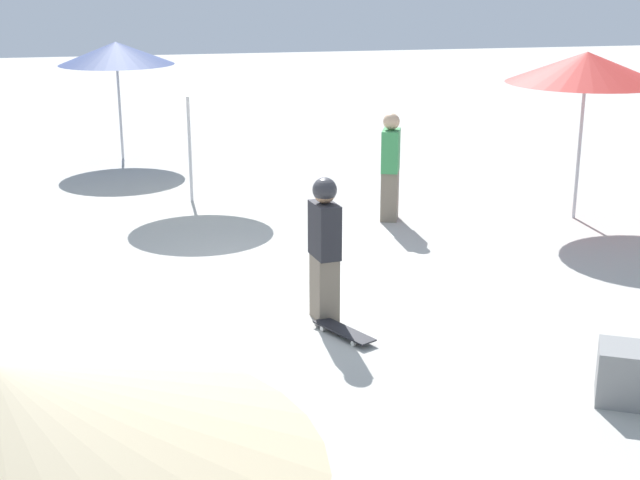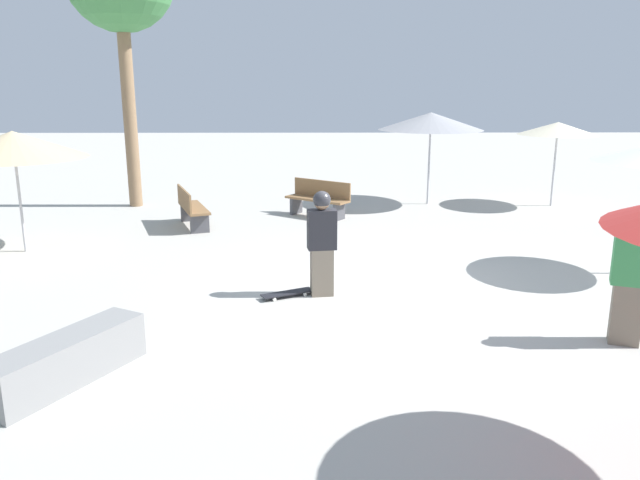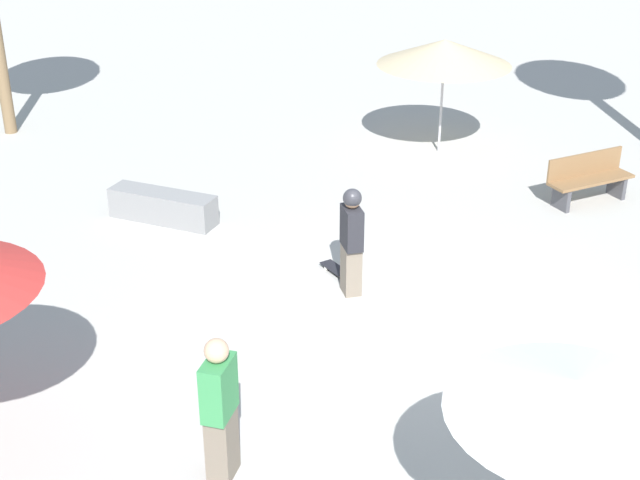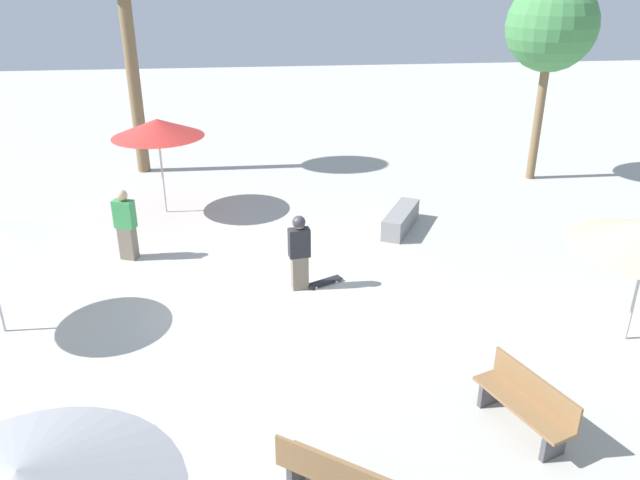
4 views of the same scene
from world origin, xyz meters
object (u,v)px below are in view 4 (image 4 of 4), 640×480
(concrete_ledge, at_px, (401,219))
(shade_umbrella_red, at_px, (157,128))
(skateboard, at_px, (324,282))
(skater_main, at_px, (299,250))
(bystander_watching, at_px, (126,225))
(palm_tree_center_left, at_px, (551,27))
(bench_near, at_px, (339,478))
(bench_far, at_px, (525,403))

(concrete_ledge, relative_size, shade_umbrella_red, 0.74)
(shade_umbrella_red, bearing_deg, skateboard, 129.32)
(skater_main, relative_size, concrete_ledge, 0.86)
(bystander_watching, bearing_deg, skateboard, -0.76)
(skateboard, height_order, concrete_ledge, concrete_ledge)
(palm_tree_center_left, height_order, bystander_watching, palm_tree_center_left)
(concrete_ledge, distance_m, bench_near, 8.83)
(concrete_ledge, bearing_deg, skater_main, 45.35)
(skater_main, distance_m, palm_tree_center_left, 10.51)
(concrete_ledge, xyz_separation_m, shade_umbrella_red, (5.93, -1.83, 2.02))
(skater_main, height_order, bench_near, skater_main)
(bystander_watching, bearing_deg, shade_umbrella_red, 101.57)
(concrete_ledge, bearing_deg, palm_tree_center_left, -144.53)
(skater_main, bearing_deg, concrete_ledge, 37.22)
(bench_far, bearing_deg, skateboard, 5.79)
(shade_umbrella_red, xyz_separation_m, palm_tree_center_left, (-10.82, -1.65, 2.15))
(skateboard, relative_size, concrete_ledge, 0.44)
(shade_umbrella_red, relative_size, bystander_watching, 1.54)
(shade_umbrella_red, bearing_deg, concrete_ledge, 162.84)
(bench_far, bearing_deg, bench_near, 90.56)
(bench_near, distance_m, palm_tree_center_left, 14.67)
(skateboard, relative_size, bystander_watching, 0.50)
(skateboard, relative_size, bench_far, 0.49)
(shade_umbrella_red, relative_size, palm_tree_center_left, 0.44)
(skater_main, distance_m, bench_far, 5.35)
(bench_near, xyz_separation_m, palm_tree_center_left, (-7.63, -11.88, 4.00))
(bench_near, relative_size, shade_umbrella_red, 0.62)
(skateboard, height_order, shade_umbrella_red, shade_umbrella_red)
(skater_main, height_order, bystander_watching, bystander_watching)
(skater_main, bearing_deg, skateboard, 2.21)
(skateboard, height_order, bench_far, bench_far)
(bench_near, bearing_deg, palm_tree_center_left, 93.27)
(skater_main, xyz_separation_m, skateboard, (-0.51, -0.09, -0.80))
(concrete_ledge, bearing_deg, shade_umbrella_red, -17.16)
(skateboard, relative_size, palm_tree_center_left, 0.14)
(shade_umbrella_red, bearing_deg, bench_near, 107.35)
(skater_main, bearing_deg, bench_near, -98.04)
(palm_tree_center_left, bearing_deg, bench_far, 65.90)
(skater_main, height_order, shade_umbrella_red, shade_umbrella_red)
(concrete_ledge, relative_size, bench_near, 1.19)
(skateboard, distance_m, concrete_ledge, 3.50)
(concrete_ledge, bearing_deg, bystander_watching, 8.51)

